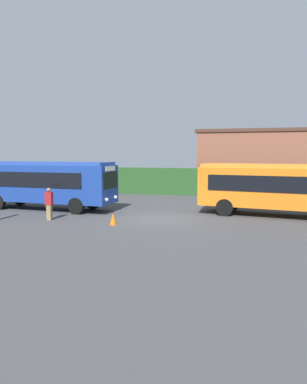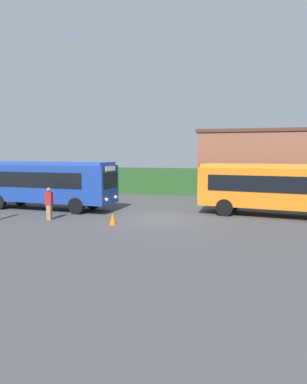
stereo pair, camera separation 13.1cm
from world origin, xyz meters
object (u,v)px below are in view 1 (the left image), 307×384
at_px(bus_orange, 275,186).
at_px(person_center, 49,203).
at_px(traffic_cone, 113,219).
at_px(bus_blue, 45,182).
at_px(person_right, 276,193).

bearing_deg(bus_orange, person_center, -150.79).
xyz_separation_m(bus_orange, traffic_cone, (-8.18, -4.76, -1.45)).
bearing_deg(traffic_cone, bus_blue, 148.81).
bearing_deg(person_center, person_right, -61.19).
height_order(person_center, person_right, person_center).
bearing_deg(traffic_cone, bus_orange, 30.21).
distance_m(bus_orange, person_right, 3.96).
height_order(person_center, traffic_cone, person_center).
height_order(bus_orange, person_right, bus_orange).
relative_size(person_right, traffic_cone, 2.92).
bearing_deg(person_right, bus_orange, 70.56).
bearing_deg(traffic_cone, person_right, 44.99).
bearing_deg(bus_blue, bus_orange, 8.28).
distance_m(bus_blue, person_center, 4.11).
bearing_deg(bus_orange, person_right, 92.59).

